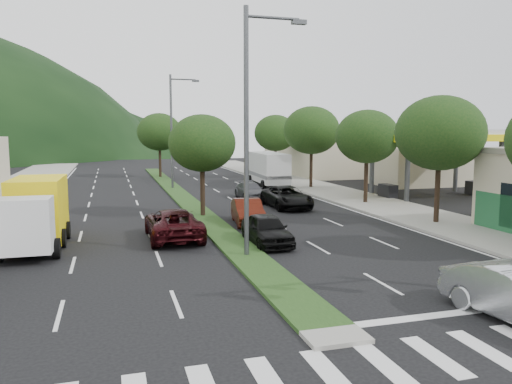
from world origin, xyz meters
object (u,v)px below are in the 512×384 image
object	(u,v)px
tree_med_near	(202,143)
streetlight_mid	(174,126)
tree_r_d	(312,130)
car_queue_b	(250,191)
tree_r_e	(276,133)
car_queue_a	(267,229)
streetlight_near	(251,120)
tree_r_b	(440,133)
motorhome	(267,168)
box_truck	(36,215)
suv_maroon	(173,224)
tree_med_far	(159,132)
car_queue_d	(287,197)
car_queue_c	(248,212)
tree_r_c	(367,137)

from	to	relation	value
tree_med_near	streetlight_mid	world-z (taller)	streetlight_mid
tree_r_d	car_queue_b	xyz separation A→B (m)	(-7.07, -5.00, -4.56)
tree_r_e	car_queue_a	xyz separation A→B (m)	(-10.50, -30.00, -4.20)
streetlight_near	car_queue_b	bearing A→B (deg)	74.48
tree_r_b	motorhome	world-z (taller)	tree_r_b
car_queue_a	box_truck	size ratio (longest dim) A/B	0.65
suv_maroon	car_queue_b	bearing A→B (deg)	-120.54
suv_maroon	tree_r_d	bearing A→B (deg)	-129.59
streetlight_mid	suv_maroon	distance (m)	21.37
tree_med_far	car_queue_d	world-z (taller)	tree_med_far
tree_r_b	streetlight_near	size ratio (longest dim) A/B	0.69
tree_r_e	box_truck	xyz separation A→B (m)	(-20.49, -27.69, -3.45)
tree_r_e	car_queue_a	world-z (taller)	tree_r_e
car_queue_a	car_queue_b	xyz separation A→B (m)	(3.43, 15.00, -0.07)
tree_r_b	car_queue_a	xyz separation A→B (m)	(-10.50, -2.00, -4.34)
tree_med_near	car_queue_b	bearing A→B (deg)	54.87
tree_r_d	motorhome	size ratio (longest dim) A/B	0.87
suv_maroon	car_queue_d	bearing A→B (deg)	-138.48
streetlight_near	car_queue_c	xyz separation A→B (m)	(1.77, 7.00, -4.89)
tree_r_c	suv_maroon	size ratio (longest dim) A/B	1.23
streetlight_near	car_queue_a	size ratio (longest dim) A/B	2.46
tree_r_d	streetlight_mid	bearing A→B (deg)	165.73
car_queue_b	motorhome	bearing A→B (deg)	64.87
tree_r_c	box_truck	distance (m)	22.14
car_queue_b	motorhome	world-z (taller)	motorhome
car_queue_d	box_truck	size ratio (longest dim) A/B	0.83
suv_maroon	car_queue_c	size ratio (longest dim) A/B	1.25
suv_maroon	motorhome	bearing A→B (deg)	-118.76
car_queue_c	tree_r_c	bearing A→B (deg)	33.76
suv_maroon	box_truck	world-z (taller)	box_truck
tree_med_far	tree_r_b	bearing A→B (deg)	-69.44
box_truck	tree_r_b	bearing A→B (deg)	-179.32
car_queue_c	motorhome	size ratio (longest dim) A/B	0.51
suv_maroon	motorhome	distance (m)	24.02
tree_r_e	tree_r_b	bearing A→B (deg)	-90.00
tree_r_b	tree_r_c	world-z (taller)	tree_r_b
suv_maroon	car_queue_a	xyz separation A→B (m)	(3.96, -2.36, -0.04)
car_queue_a	motorhome	size ratio (longest dim) A/B	0.50
tree_med_far	tree_r_c	bearing A→B (deg)	-63.43
tree_med_far	streetlight_near	xyz separation A→B (m)	(0.21, -36.00, 0.58)
tree_med_near	car_queue_d	size ratio (longest dim) A/B	1.17
streetlight_near	car_queue_b	world-z (taller)	streetlight_near
tree_r_e	car_queue_c	world-z (taller)	tree_r_e
car_queue_c	car_queue_b	bearing A→B (deg)	80.83
tree_med_near	tree_med_far	xyz separation A→B (m)	(0.00, 26.00, 0.58)
suv_maroon	car_queue_b	world-z (taller)	suv_maroon
tree_r_e	motorhome	world-z (taller)	tree_r_e
car_queue_a	car_queue_d	world-z (taller)	car_queue_d
streetlight_mid	car_queue_d	size ratio (longest dim) A/B	1.94
tree_r_b	motorhome	distance (m)	21.92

